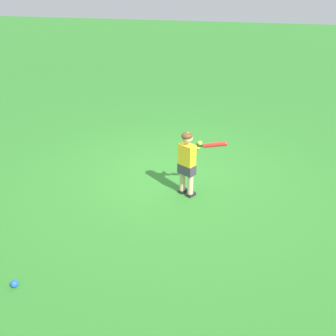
# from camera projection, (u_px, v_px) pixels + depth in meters

# --- Properties ---
(ground_plane) EXTENTS (40.00, 40.00, 0.00)m
(ground_plane) POSITION_uv_depth(u_px,v_px,m) (172.00, 176.00, 7.35)
(ground_plane) COLOR #2D7528
(child_batter) EXTENTS (0.36, 0.76, 1.08)m
(child_batter) POSITION_uv_depth(u_px,v_px,m) (189.00, 158.00, 6.51)
(child_batter) COLOR #232328
(child_batter) RESTS_ON ground
(play_ball_behind_batter) EXTENTS (0.10, 0.10, 0.10)m
(play_ball_behind_batter) POSITION_uv_depth(u_px,v_px,m) (200.00, 143.00, 8.54)
(play_ball_behind_batter) COLOR yellow
(play_ball_behind_batter) RESTS_ON ground
(play_ball_near_batter) EXTENTS (0.09, 0.09, 0.09)m
(play_ball_near_batter) POSITION_uv_depth(u_px,v_px,m) (14.00, 284.00, 4.87)
(play_ball_near_batter) COLOR blue
(play_ball_near_batter) RESTS_ON ground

